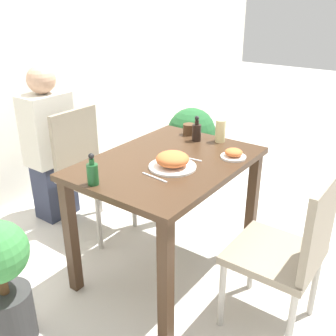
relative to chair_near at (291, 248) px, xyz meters
name	(u,v)px	position (x,y,z in m)	size (l,w,h in m)	color
ground_plane	(168,267)	(0.04, 0.76, -0.49)	(16.00, 16.00, 0.00)	beige
dining_table	(168,179)	(0.04, 0.76, 0.14)	(1.05, 0.76, 0.75)	#3D2819
chair_near	(291,248)	(0.00, 0.00, 0.00)	(0.42, 0.42, 0.88)	gray
chair_far	(88,166)	(0.12, 1.52, 0.00)	(0.42, 0.42, 0.88)	gray
food_plate	(173,161)	(-0.03, 0.68, 0.30)	(0.26, 0.26, 0.09)	white
side_plate	(233,154)	(0.29, 0.48, 0.28)	(0.15, 0.15, 0.06)	white
drink_cup	(189,129)	(0.48, 0.91, 0.29)	(0.08, 0.08, 0.07)	#4C331E
juice_glass	(220,131)	(0.48, 0.68, 0.33)	(0.07, 0.07, 0.14)	beige
sauce_bottle	(197,131)	(0.41, 0.81, 0.32)	(0.06, 0.06, 0.16)	black
condiment_bottle	(93,173)	(-0.43, 0.88, 0.32)	(0.06, 0.06, 0.16)	#194C23
fork_utensil	(154,177)	(-0.19, 0.68, 0.26)	(0.02, 0.17, 0.00)	silver
spoon_utensil	(189,158)	(0.13, 0.68, 0.26)	(0.02, 0.17, 0.00)	silver
potted_plant_left	(2,279)	(-0.88, 1.07, -0.12)	(0.30, 0.30, 0.68)	#333333
potted_plant_right	(191,145)	(0.93, 1.17, -0.01)	(0.39, 0.39, 0.79)	#333333
person_figure	(50,146)	(0.07, 1.88, 0.09)	(0.34, 0.22, 1.17)	#2D3347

